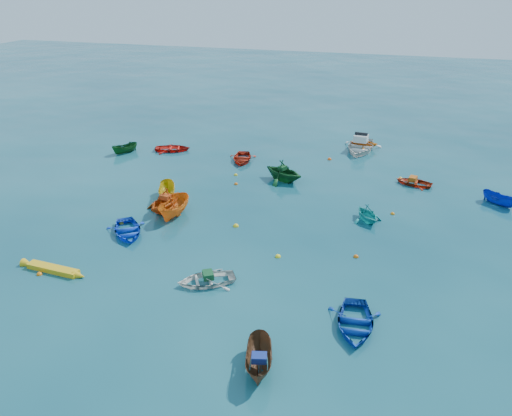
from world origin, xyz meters
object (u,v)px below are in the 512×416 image
(dinghy_blue_se, at_px, (354,327))
(motorboat_white, at_px, (360,151))
(dinghy_blue_sw, at_px, (128,234))
(kayak_yellow, at_px, (54,271))
(dinghy_white_near, at_px, (207,283))

(dinghy_blue_se, xyz_separation_m, motorboat_white, (-2.26, 25.21, 0.00))
(dinghy_blue_sw, height_order, motorboat_white, motorboat_white)
(motorboat_white, bearing_deg, dinghy_blue_sw, -115.70)
(kayak_yellow, bearing_deg, motorboat_white, -25.28)
(dinghy_blue_sw, bearing_deg, motorboat_white, 22.51)
(kayak_yellow, bearing_deg, dinghy_blue_se, -86.82)
(kayak_yellow, distance_m, motorboat_white, 28.65)
(dinghy_blue_sw, height_order, kayak_yellow, dinghy_blue_sw)
(dinghy_blue_sw, distance_m, motorboat_white, 23.52)
(dinghy_white_near, bearing_deg, kayak_yellow, -112.39)
(motorboat_white, bearing_deg, kayak_yellow, -113.51)
(motorboat_white, bearing_deg, dinghy_blue_se, -79.39)
(dinghy_white_near, distance_m, dinghy_blue_se, 7.92)
(dinghy_white_near, xyz_separation_m, dinghy_blue_se, (7.79, -1.44, 0.00))
(dinghy_blue_se, bearing_deg, dinghy_white_near, 163.06)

